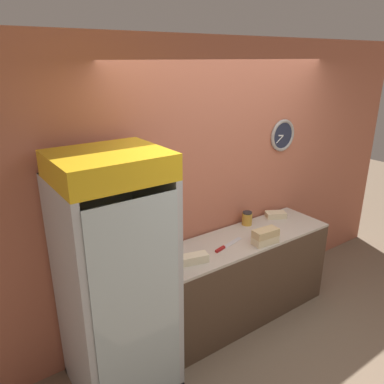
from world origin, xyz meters
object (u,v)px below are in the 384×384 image
at_px(sandwich_stack_middle, 266,233).
at_px(sandwich_flat_left, 194,259).
at_px(sandwich_flat_right, 276,215).
at_px(chefs_knife, 225,246).
at_px(sandwich_stack_bottom, 265,240).
at_px(napkin_dispenser, 175,242).
at_px(beverage_cooler, 112,264).
at_px(condiment_jar, 247,218).

bearing_deg(sandwich_stack_middle, sandwich_flat_left, 172.01).
bearing_deg(sandwich_flat_right, chefs_knife, -166.89).
relative_size(sandwich_stack_bottom, chefs_knife, 0.68).
bearing_deg(chefs_knife, napkin_dispenser, 146.11).
bearing_deg(sandwich_flat_left, beverage_cooler, 174.59).
bearing_deg(condiment_jar, chefs_knife, -153.49).
height_order(sandwich_stack_bottom, sandwich_flat_right, sandwich_stack_bottom).
xyz_separation_m(beverage_cooler, sandwich_flat_right, (1.98, 0.19, -0.16)).
bearing_deg(condiment_jar, napkin_dispenser, 179.52).
relative_size(chefs_knife, napkin_dispenser, 3.14).
xyz_separation_m(sandwich_stack_middle, chefs_knife, (-0.35, 0.16, -0.10)).
xyz_separation_m(sandwich_flat_left, chefs_knife, (0.39, 0.05, -0.03)).
bearing_deg(condiment_jar, sandwich_flat_left, -161.36).
xyz_separation_m(sandwich_stack_bottom, chefs_knife, (-0.35, 0.16, -0.03)).
distance_m(sandwich_stack_bottom, chefs_knife, 0.39).
bearing_deg(sandwich_stack_middle, sandwich_stack_bottom, 0.00).
bearing_deg(chefs_knife, condiment_jar, 26.51).
distance_m(beverage_cooler, chefs_knife, 1.11).
height_order(sandwich_stack_middle, napkin_dispenser, sandwich_stack_middle).
height_order(beverage_cooler, sandwich_stack_bottom, beverage_cooler).
distance_m(condiment_jar, napkin_dispenser, 0.89).
distance_m(beverage_cooler, condiment_jar, 1.62).
xyz_separation_m(sandwich_flat_right, napkin_dispenser, (-1.27, 0.05, 0.03)).
bearing_deg(beverage_cooler, napkin_dispenser, 18.96).
bearing_deg(sandwich_flat_right, sandwich_stack_bottom, -145.78).
relative_size(sandwich_stack_bottom, sandwich_flat_left, 0.98).
xyz_separation_m(sandwich_flat_left, napkin_dispenser, (0.01, 0.31, 0.02)).
bearing_deg(napkin_dispenser, sandwich_stack_bottom, -29.25).
height_order(sandwich_stack_middle, sandwich_flat_left, sandwich_stack_middle).
distance_m(chefs_knife, condiment_jar, 0.57).
xyz_separation_m(sandwich_stack_middle, sandwich_flat_left, (-0.74, 0.10, -0.07)).
relative_size(sandwich_stack_middle, sandwich_flat_right, 1.05).
height_order(condiment_jar, napkin_dispenser, condiment_jar).
bearing_deg(chefs_knife, sandwich_stack_bottom, -23.68).
distance_m(sandwich_stack_bottom, sandwich_flat_left, 0.75).
relative_size(beverage_cooler, napkin_dispenser, 16.19).
distance_m(sandwich_flat_left, chefs_knife, 0.40).
relative_size(sandwich_flat_left, chefs_knife, 0.69).
height_order(sandwich_flat_right, napkin_dispenser, napkin_dispenser).
distance_m(chefs_knife, napkin_dispenser, 0.47).
distance_m(beverage_cooler, sandwich_stack_middle, 1.46).
bearing_deg(beverage_cooler, chefs_knife, -0.82).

